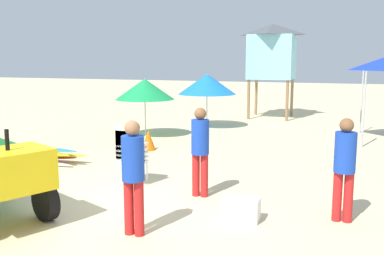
{
  "coord_description": "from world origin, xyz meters",
  "views": [
    {
      "loc": [
        3.68,
        -6.23,
        2.49
      ],
      "look_at": [
        0.72,
        2.09,
        1.08
      ],
      "focal_mm": 41.04,
      "sensor_mm": 36.0,
      "label": 1
    }
  ],
  "objects_px": {
    "beach_umbrella_mid": "(145,89)",
    "lifeguard_tower": "(272,51)",
    "stacked_plastic_chairs": "(130,151)",
    "surfboard_pile": "(39,154)",
    "cooler_box": "(241,209)",
    "lifeguard_near_right": "(200,146)",
    "beach_umbrella_left": "(207,84)",
    "lifeguard_near_center": "(133,170)",
    "lifeguard_near_left": "(345,163)",
    "traffic_cone_near": "(148,140)"
  },
  "relations": [
    {
      "from": "lifeguard_near_left",
      "to": "lifeguard_near_center",
      "type": "bearing_deg",
      "value": -151.01
    },
    {
      "from": "lifeguard_near_center",
      "to": "traffic_cone_near",
      "type": "relative_size",
      "value": 2.96
    },
    {
      "from": "lifeguard_tower",
      "to": "beach_umbrella_left",
      "type": "xyz_separation_m",
      "value": [
        -1.75,
        -3.38,
        -1.2
      ]
    },
    {
      "from": "stacked_plastic_chairs",
      "to": "lifeguard_near_center",
      "type": "distance_m",
      "value": 2.52
    },
    {
      "from": "lifeguard_tower",
      "to": "cooler_box",
      "type": "distance_m",
      "value": 12.47
    },
    {
      "from": "beach_umbrella_left",
      "to": "beach_umbrella_mid",
      "type": "distance_m",
      "value": 2.79
    },
    {
      "from": "lifeguard_near_center",
      "to": "cooler_box",
      "type": "relative_size",
      "value": 2.93
    },
    {
      "from": "surfboard_pile",
      "to": "beach_umbrella_left",
      "type": "xyz_separation_m",
      "value": [
        2.14,
        6.62,
        1.37
      ]
    },
    {
      "from": "lifeguard_near_right",
      "to": "lifeguard_near_center",
      "type": "bearing_deg",
      "value": -99.12
    },
    {
      "from": "lifeguard_near_left",
      "to": "beach_umbrella_mid",
      "type": "height_order",
      "value": "beach_umbrella_mid"
    },
    {
      "from": "stacked_plastic_chairs",
      "to": "lifeguard_tower",
      "type": "relative_size",
      "value": 0.31
    },
    {
      "from": "lifeguard_tower",
      "to": "traffic_cone_near",
      "type": "height_order",
      "value": "lifeguard_tower"
    },
    {
      "from": "lifeguard_near_left",
      "to": "lifeguard_tower",
      "type": "distance_m",
      "value": 12.16
    },
    {
      "from": "lifeguard_near_right",
      "to": "beach_umbrella_mid",
      "type": "relative_size",
      "value": 0.87
    },
    {
      "from": "lifeguard_near_center",
      "to": "cooler_box",
      "type": "distance_m",
      "value": 1.85
    },
    {
      "from": "lifeguard_tower",
      "to": "beach_umbrella_left",
      "type": "bearing_deg",
      "value": -117.32
    },
    {
      "from": "stacked_plastic_chairs",
      "to": "lifeguard_near_right",
      "type": "xyz_separation_m",
      "value": [
        1.52,
        -0.21,
        0.23
      ]
    },
    {
      "from": "lifeguard_near_center",
      "to": "beach_umbrella_left",
      "type": "xyz_separation_m",
      "value": [
        -2.03,
        9.78,
        0.63
      ]
    },
    {
      "from": "stacked_plastic_chairs",
      "to": "surfboard_pile",
      "type": "relative_size",
      "value": 0.49
    },
    {
      "from": "beach_umbrella_left",
      "to": "lifeguard_near_center",
      "type": "bearing_deg",
      "value": -78.29
    },
    {
      "from": "lifeguard_near_center",
      "to": "stacked_plastic_chairs",
      "type": "bearing_deg",
      "value": 118.61
    },
    {
      "from": "stacked_plastic_chairs",
      "to": "cooler_box",
      "type": "relative_size",
      "value": 2.13
    },
    {
      "from": "beach_umbrella_mid",
      "to": "beach_umbrella_left",
      "type": "bearing_deg",
      "value": 62.63
    },
    {
      "from": "lifeguard_near_left",
      "to": "lifeguard_tower",
      "type": "height_order",
      "value": "lifeguard_tower"
    },
    {
      "from": "lifeguard_near_left",
      "to": "traffic_cone_near",
      "type": "bearing_deg",
      "value": 142.91
    },
    {
      "from": "lifeguard_near_right",
      "to": "cooler_box",
      "type": "distance_m",
      "value": 1.55
    },
    {
      "from": "surfboard_pile",
      "to": "traffic_cone_near",
      "type": "distance_m",
      "value": 2.9
    },
    {
      "from": "stacked_plastic_chairs",
      "to": "lifeguard_near_right",
      "type": "height_order",
      "value": "lifeguard_near_right"
    },
    {
      "from": "stacked_plastic_chairs",
      "to": "beach_umbrella_left",
      "type": "bearing_deg",
      "value": 96.24
    },
    {
      "from": "stacked_plastic_chairs",
      "to": "traffic_cone_near",
      "type": "height_order",
      "value": "stacked_plastic_chairs"
    },
    {
      "from": "stacked_plastic_chairs",
      "to": "traffic_cone_near",
      "type": "distance_m",
      "value": 3.4
    },
    {
      "from": "stacked_plastic_chairs",
      "to": "lifeguard_near_left",
      "type": "height_order",
      "value": "lifeguard_near_left"
    },
    {
      "from": "surfboard_pile",
      "to": "beach_umbrella_left",
      "type": "bearing_deg",
      "value": 72.05
    },
    {
      "from": "stacked_plastic_chairs",
      "to": "beach_umbrella_mid",
      "type": "distance_m",
      "value": 5.58
    },
    {
      "from": "lifeguard_near_left",
      "to": "cooler_box",
      "type": "bearing_deg",
      "value": -162.22
    },
    {
      "from": "traffic_cone_near",
      "to": "stacked_plastic_chairs",
      "type": "bearing_deg",
      "value": -70.82
    },
    {
      "from": "traffic_cone_near",
      "to": "lifeguard_near_right",
      "type": "bearing_deg",
      "value": -52.24
    },
    {
      "from": "lifeguard_near_center",
      "to": "lifeguard_tower",
      "type": "bearing_deg",
      "value": 91.22
    },
    {
      "from": "lifeguard_near_center",
      "to": "lifeguard_tower",
      "type": "xyz_separation_m",
      "value": [
        -0.28,
        13.16,
        1.83
      ]
    },
    {
      "from": "lifeguard_tower",
      "to": "lifeguard_near_right",
      "type": "bearing_deg",
      "value": -86.93
    },
    {
      "from": "lifeguard_near_right",
      "to": "traffic_cone_near",
      "type": "relative_size",
      "value": 2.92
    },
    {
      "from": "lifeguard_near_center",
      "to": "lifeguard_near_left",
      "type": "bearing_deg",
      "value": 28.99
    },
    {
      "from": "surfboard_pile",
      "to": "lifeguard_tower",
      "type": "distance_m",
      "value": 11.03
    },
    {
      "from": "beach_umbrella_mid",
      "to": "lifeguard_tower",
      "type": "bearing_deg",
      "value": 62.66
    },
    {
      "from": "beach_umbrella_left",
      "to": "traffic_cone_near",
      "type": "bearing_deg",
      "value": -93.64
    },
    {
      "from": "lifeguard_near_center",
      "to": "traffic_cone_near",
      "type": "bearing_deg",
      "value": 113.2
    },
    {
      "from": "lifeguard_near_right",
      "to": "cooler_box",
      "type": "xyz_separation_m",
      "value": [
        0.98,
        -0.93,
        -0.75
      ]
    },
    {
      "from": "lifeguard_near_left",
      "to": "beach_umbrella_mid",
      "type": "xyz_separation_m",
      "value": [
        -6.09,
        5.76,
        0.6
      ]
    },
    {
      "from": "lifeguard_near_center",
      "to": "beach_umbrella_left",
      "type": "distance_m",
      "value": 10.01
    },
    {
      "from": "surfboard_pile",
      "to": "beach_umbrella_left",
      "type": "height_order",
      "value": "beach_umbrella_left"
    }
  ]
}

